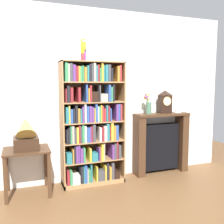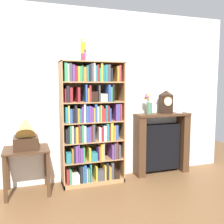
# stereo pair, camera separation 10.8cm
# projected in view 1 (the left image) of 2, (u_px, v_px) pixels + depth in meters

# --- Properties ---
(ground_plane) EXTENTS (7.51, 6.40, 0.02)m
(ground_plane) POSITION_uv_depth(u_px,v_px,m) (95.00, 186.00, 3.75)
(ground_plane) COLOR brown
(wall_back) EXTENTS (4.51, 0.08, 2.60)m
(wall_back) POSITION_uv_depth(u_px,v_px,m) (96.00, 96.00, 3.94)
(wall_back) COLOR silver
(wall_back) RESTS_ON ground
(bookshelf) EXTENTS (0.92, 0.33, 1.80)m
(bookshelf) POSITION_uv_depth(u_px,v_px,m) (91.00, 125.00, 3.74)
(bookshelf) COLOR #A87A4C
(bookshelf) RESTS_ON ground
(cup_stack) EXTENTS (0.08, 0.08, 0.31)m
(cup_stack) POSITION_uv_depth(u_px,v_px,m) (83.00, 50.00, 3.62)
(cup_stack) COLOR purple
(cup_stack) RESTS_ON bookshelf
(side_table_left) EXTENTS (0.59, 0.49, 0.62)m
(side_table_left) POSITION_uv_depth(u_px,v_px,m) (27.00, 159.00, 3.40)
(side_table_left) COLOR #472D1C
(side_table_left) RESTS_ON ground
(gramophone) EXTENTS (0.31, 0.44, 0.50)m
(gramophone) POSITION_uv_depth(u_px,v_px,m) (26.00, 135.00, 3.32)
(gramophone) COLOR #382316
(gramophone) RESTS_ON side_table_left
(fireplace_mantel) EXTENTS (0.93, 0.27, 1.00)m
(fireplace_mantel) POSITION_uv_depth(u_px,v_px,m) (160.00, 143.00, 4.26)
(fireplace_mantel) COLOR #472D1C
(fireplace_mantel) RESTS_ON ground
(mantel_clock) EXTENTS (0.20, 0.14, 0.38)m
(mantel_clock) POSITION_uv_depth(u_px,v_px,m) (165.00, 102.00, 4.18)
(mantel_clock) COLOR black
(mantel_clock) RESTS_ON fireplace_mantel
(flower_vase) EXTENTS (0.14, 0.12, 0.33)m
(flower_vase) POSITION_uv_depth(u_px,v_px,m) (148.00, 105.00, 4.07)
(flower_vase) COLOR #4C7A60
(flower_vase) RESTS_ON fireplace_mantel
(teacup_with_saucer) EXTENTS (0.13, 0.12, 0.06)m
(teacup_with_saucer) POSITION_uv_depth(u_px,v_px,m) (178.00, 111.00, 4.28)
(teacup_with_saucer) COLOR white
(teacup_with_saucer) RESTS_ON fireplace_mantel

